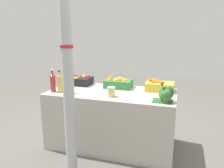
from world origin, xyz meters
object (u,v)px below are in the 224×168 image
Objects in this scene: carrot_crate at (160,86)px; juice_bottle_ruby at (53,82)px; juice_bottle_golden at (60,83)px; sparrow_bird at (162,83)px; pickle_jar at (111,92)px; broccoli_pile at (166,95)px; apple_crate at (79,80)px; orange_crate at (118,83)px; support_pole at (67,54)px; juice_bottle_cloudy at (68,85)px.

juice_bottle_ruby is (-1.30, -0.47, 0.07)m from carrot_crate.
juice_bottle_golden is 2.08× the size of sparrow_bird.
juice_bottle_golden reaches higher than pickle_jar.
carrot_crate is 1.28× the size of juice_bottle_golden.
carrot_crate is 1.62× the size of broccoli_pile.
orange_crate is at bearing -0.10° from apple_crate.
support_pole is 0.79m from juice_bottle_ruby.
apple_crate is at bearing 109.81° from support_pole.
broccoli_pile is at bearing -76.82° from carrot_crate.
sparrow_bird is at bearing 164.41° from broccoli_pile.
juice_bottle_cloudy is 1.14m from sparrow_bird.
juice_bottle_ruby reaches higher than pickle_jar.
pickle_jar is at bearing 0.89° from juice_bottle_golden.
juice_bottle_ruby is 0.78m from pickle_jar.
juice_bottle_cloudy is (0.22, -0.00, -0.02)m from juice_bottle_ruby.
sparrow_bird is at bearing -20.94° from apple_crate.
juice_bottle_cloudy is at bearing -77.90° from sparrow_bird.
carrot_crate is at bearing 0.09° from apple_crate.
pickle_jar is (-0.52, -0.45, -0.00)m from carrot_crate.
support_pole is 1.05m from sparrow_bird.
apple_crate is 1.41× the size of juice_bottle_cloudy.
juice_bottle_ruby reaches higher than sparrow_bird.
juice_bottle_golden is at bearing -143.98° from orange_crate.
orange_crate is 0.69m from juice_bottle_cloudy.
broccoli_pile reaches higher than apple_crate.
carrot_crate is at bearing 48.75° from support_pole.
support_pole is 11.56× the size of broccoli_pile.
pickle_jar is (0.68, 0.01, -0.06)m from juice_bottle_golden.
orange_crate is 1.28× the size of juice_bottle_golden.
apple_crate is 3.12× the size of pickle_jar.
support_pole is at bearing -154.11° from broccoli_pile.
carrot_crate reaches higher than apple_crate.
broccoli_pile is at bearing -20.74° from apple_crate.
juice_bottle_ruby is at bearing -147.88° from orange_crate.
broccoli_pile is at bearing -2.38° from pickle_jar.
juice_bottle_cloudy reaches higher than carrot_crate.
support_pole reaches higher than pickle_jar.
juice_bottle_ruby is at bearing -160.26° from carrot_crate.
juice_bottle_golden is at bearing 129.00° from support_pole.
juice_bottle_ruby is at bearing -180.00° from juice_bottle_golden.
juice_bottle_cloudy reaches higher than pickle_jar.
juice_bottle_golden reaches higher than orange_crate.
support_pole is at bearing -44.29° from juice_bottle_ruby.
support_pole is 1.08m from orange_crate.
juice_bottle_cloudy is (-0.52, -0.46, 0.04)m from orange_crate.
support_pole is at bearing -105.49° from orange_crate.
carrot_crate is (0.82, 0.93, -0.48)m from support_pole.
juice_bottle_cloudy is (-0.26, 0.47, -0.43)m from support_pole.
juice_bottle_ruby is 0.10m from juice_bottle_golden.
sparrow_bird is at bearing -0.09° from juice_bottle_golden.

